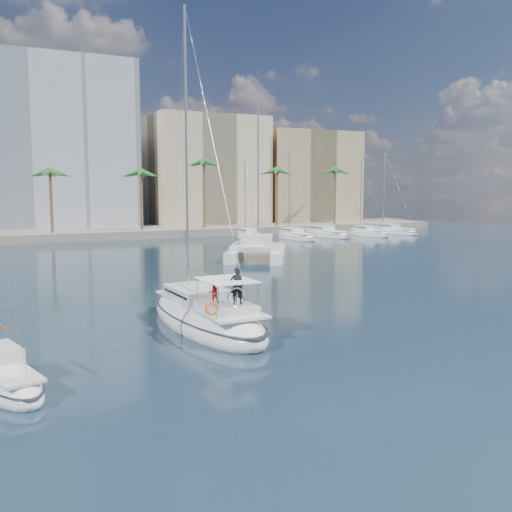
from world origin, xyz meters
TOP-DOWN VIEW (x-y plane):
  - ground at (0.00, 0.00)m, footprint 160.00×160.00m
  - quay at (0.00, 61.00)m, footprint 120.00×14.00m
  - building_beige at (22.00, 70.00)m, footprint 20.00×14.00m
  - building_tan_right at (42.00, 68.00)m, footprint 18.00×12.00m
  - palm_centre at (0.00, 57.00)m, footprint 3.60×3.60m
  - palm_right at (34.00, 57.00)m, footprint 3.60×3.60m
  - main_sloop at (-4.32, 0.81)m, footprint 4.36×12.43m
  - small_sloop at (-14.52, -4.74)m, footprint 3.55×6.73m
  - catamaran at (11.29, 26.71)m, footprint 10.71×12.81m
  - seagull at (-3.07, -0.16)m, footprint 1.09×0.47m
  - moored_yacht_a at (20.00, 47.00)m, footprint 3.37×9.52m
  - moored_yacht_b at (26.50, 45.00)m, footprint 3.32×10.83m
  - moored_yacht_c at (33.00, 47.00)m, footprint 3.98×12.33m
  - moored_yacht_d at (39.50, 45.00)m, footprint 3.52×9.55m
  - moored_yacht_e at (46.00, 47.00)m, footprint 4.61×11.11m

SIDE VIEW (x-z plane):
  - ground at x=0.00m, z-range 0.00..0.00m
  - moored_yacht_a at x=20.00m, z-range -5.95..5.95m
  - moored_yacht_b at x=26.50m, z-range -6.86..6.86m
  - moored_yacht_c at x=33.00m, z-range -7.77..7.77m
  - moored_yacht_d at x=39.50m, z-range -5.95..5.95m
  - moored_yacht_e at x=46.00m, z-range -6.86..6.86m
  - small_sloop at x=-14.52m, z-range -4.25..4.99m
  - main_sloop at x=-4.32m, z-range -8.57..9.67m
  - quay at x=0.00m, z-range 0.00..1.20m
  - seagull at x=-3.07m, z-range 0.97..1.17m
  - catamaran at x=11.29m, z-range -7.27..9.53m
  - building_tan_right at x=42.00m, z-range 0.00..18.00m
  - building_beige at x=22.00m, z-range 0.00..20.00m
  - palm_centre at x=0.00m, z-range 4.13..16.43m
  - palm_right at x=34.00m, z-range 4.13..16.43m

